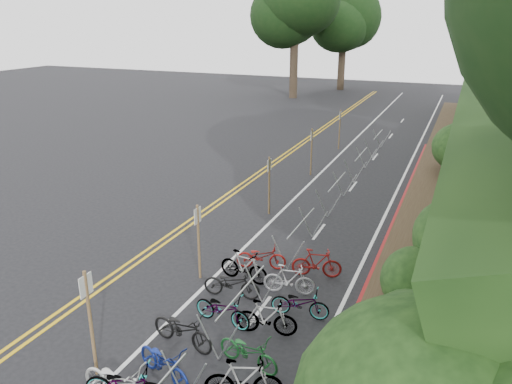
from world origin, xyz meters
TOP-DOWN VIEW (x-y plane):
  - ground at (0.00, 0.00)m, footprint 120.00×120.00m
  - road_markings at (0.63, 10.10)m, footprint 7.47×80.00m
  - red_curb at (5.70, 12.00)m, footprint 0.25×28.00m
  - bike_racks_rest at (3.00, 13.00)m, footprint 1.14×23.00m
  - signpost_near at (0.60, 0.03)m, footprint 0.08×0.40m
  - signposts_rest at (0.60, 14.00)m, footprint 0.08×18.40m
  - bike_front at (1.68, -0.49)m, footprint 0.82×1.98m
  - bike_valet at (2.93, 1.58)m, footprint 3.43×11.18m

SIDE VIEW (x-z plane):
  - ground at x=0.00m, z-range 0.00..0.00m
  - road_markings at x=0.63m, z-range 0.00..0.01m
  - red_curb at x=5.70m, z-range 0.00..0.10m
  - bike_valet at x=2.93m, z-range -0.05..0.99m
  - bike_front at x=1.68m, z-range 0.00..1.01m
  - bike_racks_rest at x=3.00m, z-range 0.27..1.44m
  - signposts_rest at x=0.60m, z-range 0.18..2.68m
  - signpost_near at x=0.60m, z-range 0.19..2.89m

